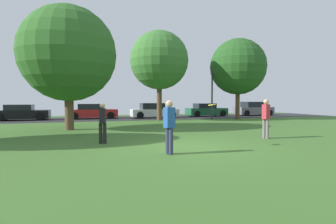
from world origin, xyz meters
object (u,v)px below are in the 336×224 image
object	(u,v)px
birch_tree_lone	(68,54)
person_bystander	(103,121)
oak_tree_right	(238,67)
parked_car_black	(22,113)
parked_car_green	(206,110)
frisbee_disc	(212,105)
parked_car_red	(92,112)
person_catcher	(169,124)
street_lamp_post	(212,94)
parked_car_grey	(253,109)
person_thrower	(266,117)
parked_car_white	(154,111)
maple_tree_far	(159,60)

from	to	relation	value
birch_tree_lone	person_bystander	xyz separation A→B (m)	(1.50, -5.61, -3.46)
birch_tree_lone	oak_tree_right	distance (m)	14.76
oak_tree_right	parked_car_black	distance (m)	19.18
birch_tree_lone	person_bystander	bearing A→B (deg)	-75.03
person_bystander	parked_car_green	bearing A→B (deg)	-26.68
frisbee_disc	parked_car_red	size ratio (longest dim) A/B	0.08
oak_tree_right	person_catcher	world-z (taller)	oak_tree_right
frisbee_disc	street_lamp_post	world-z (taller)	street_lamp_post
frisbee_disc	parked_car_green	size ratio (longest dim) A/B	0.08
parked_car_red	parked_car_grey	bearing A→B (deg)	-0.32
person_bystander	frisbee_disc	distance (m)	4.28
person_bystander	frisbee_disc	xyz separation A→B (m)	(3.71, -2.03, 0.66)
person_thrower	parked_car_grey	size ratio (longest dim) A/B	0.42
person_bystander	parked_car_red	size ratio (longest dim) A/B	0.36
birch_tree_lone	street_lamp_post	size ratio (longest dim) A/B	1.57
person_bystander	parked_car_green	xyz separation A→B (m)	(11.51, 14.58, -0.25)
oak_tree_right	parked_car_red	size ratio (longest dim) A/B	1.63
parked_car_white	parked_car_black	bearing A→B (deg)	178.12
maple_tree_far	frisbee_disc	world-z (taller)	maple_tree_far
person_bystander	parked_car_black	distance (m)	15.60
maple_tree_far	frisbee_disc	size ratio (longest dim) A/B	21.28
parked_car_black	street_lamp_post	size ratio (longest dim) A/B	0.95
person_bystander	street_lamp_post	size ratio (longest dim) A/B	0.36
frisbee_disc	street_lamp_post	xyz separation A→B (m)	(6.38, 12.48, 0.71)
birch_tree_lone	street_lamp_post	xyz separation A→B (m)	(11.59, 4.84, -2.09)
oak_tree_right	frisbee_disc	bearing A→B (deg)	-125.74
birch_tree_lone	parked_car_grey	bearing A→B (deg)	25.46
street_lamp_post	person_thrower	bearing A→B (deg)	-105.27
parked_car_grey	parked_car_red	bearing A→B (deg)	179.68
person_catcher	parked_car_grey	size ratio (longest dim) A/B	0.41
person_thrower	frisbee_disc	distance (m)	3.60
person_catcher	parked_car_black	xyz separation A→B (m)	(-7.59, 17.25, -0.33)
frisbee_disc	parked_car_green	distance (m)	18.37
parked_car_white	frisbee_disc	bearing A→B (deg)	-97.21
parked_car_red	parked_car_white	xyz separation A→B (m)	(5.74, -0.50, 0.02)
maple_tree_far	parked_car_red	bearing A→B (deg)	145.29
birch_tree_lone	parked_car_black	world-z (taller)	birch_tree_lone
person_bystander	parked_car_red	distance (m)	14.64
person_thrower	person_catcher	bearing A→B (deg)	-0.00
person_catcher	street_lamp_post	distance (m)	15.60
oak_tree_right	parked_car_black	size ratio (longest dim) A/B	1.68
person_bystander	parked_car_grey	bearing A→B (deg)	-38.27
birch_tree_lone	person_bystander	size ratio (longest dim) A/B	4.40
parked_car_black	parked_car_grey	xyz separation A→B (m)	(22.97, 0.03, 0.07)
parked_car_black	street_lamp_post	world-z (taller)	street_lamp_post
street_lamp_post	person_bystander	bearing A→B (deg)	-133.99
parked_car_red	parked_car_grey	size ratio (longest dim) A/B	1.06
person_thrower	parked_car_red	world-z (taller)	person_thrower
parked_car_green	person_catcher	bearing A→B (deg)	-119.11
parked_car_black	parked_car_green	distance (m)	17.23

